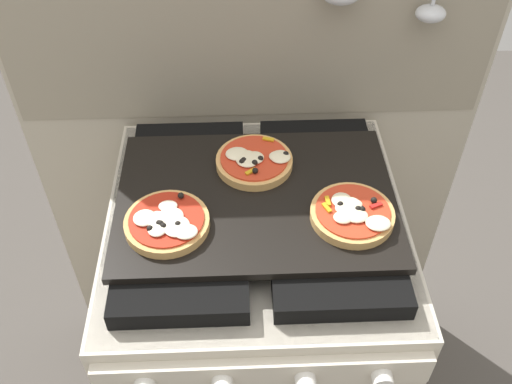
# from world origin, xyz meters

# --- Properties ---
(kitchen_backsplash) EXTENTS (1.10, 0.09, 1.55)m
(kitchen_backsplash) POSITION_xyz_m (0.00, 0.33, 0.79)
(kitchen_backsplash) COLOR #B2A893
(kitchen_backsplash) RESTS_ON ground_plane
(stove) EXTENTS (0.60, 0.64, 0.90)m
(stove) POSITION_xyz_m (-0.00, -0.00, 0.45)
(stove) COLOR beige
(stove) RESTS_ON ground_plane
(baking_tray) EXTENTS (0.54, 0.38, 0.02)m
(baking_tray) POSITION_xyz_m (0.00, 0.00, 0.91)
(baking_tray) COLOR black
(baking_tray) RESTS_ON stove
(pizza_left) EXTENTS (0.16, 0.16, 0.03)m
(pizza_left) POSITION_xyz_m (-0.17, -0.08, 0.93)
(pizza_left) COLOR tan
(pizza_left) RESTS_ON baking_tray
(pizza_right) EXTENTS (0.16, 0.16, 0.03)m
(pizza_right) POSITION_xyz_m (0.18, -0.07, 0.93)
(pizza_right) COLOR tan
(pizza_right) RESTS_ON baking_tray
(pizza_center) EXTENTS (0.16, 0.16, 0.03)m
(pizza_center) POSITION_xyz_m (0.00, 0.09, 0.93)
(pizza_center) COLOR tan
(pizza_center) RESTS_ON baking_tray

